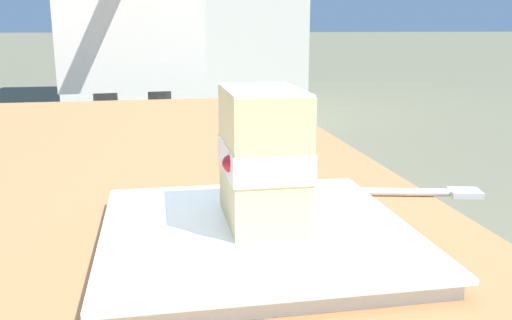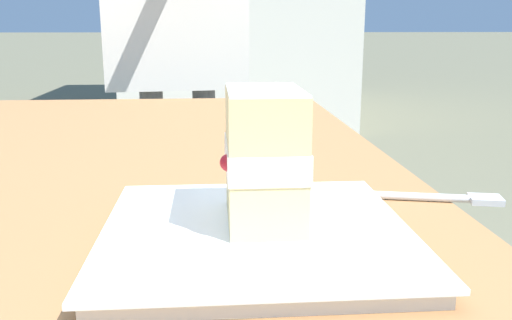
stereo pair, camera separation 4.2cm
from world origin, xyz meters
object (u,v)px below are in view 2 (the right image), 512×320
Objects in this scene: dessert_plate at (256,235)px; cake_slice at (264,156)px; dessert_fork at (424,197)px; patio_table at (37,287)px; diner_person at (175,4)px.

dessert_plate is 0.06m from cake_slice.
dessert_plate reaches higher than dessert_fork.
patio_table is at bearing -98.68° from dessert_fork.
cake_slice reaches higher than patio_table.
diner_person is (-1.27, -0.14, 0.16)m from cake_slice.
patio_table is 0.32m from cake_slice.
dessert_fork is at bearing 119.59° from dessert_plate.
dessert_plate is 0.16× the size of diner_person.
patio_table is 0.42m from dessert_fork.
cake_slice is at bearing 6.50° from diner_person.
dessert_fork is at bearing 14.68° from diner_person.
cake_slice is 0.07× the size of diner_person.
patio_table is 8.78× the size of dessert_fork.
diner_person is at bearing -173.88° from dessert_plate.
diner_person is (-1.12, 0.09, 0.33)m from patio_table.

